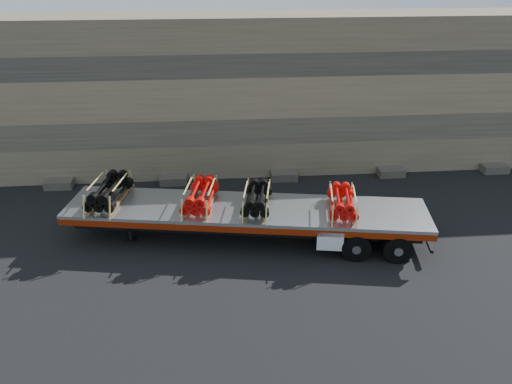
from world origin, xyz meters
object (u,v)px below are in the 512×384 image
bundle_front (109,192)px  bundle_midrear (257,199)px  bundle_midfront (200,196)px  bundle_rear (342,202)px  trailer (246,223)px

bundle_front → bundle_midrear: size_ratio=1.14×
bundle_midfront → bundle_rear: bundle_midfront is taller
bundle_midrear → trailer: bearing=180.0°
trailer → bundle_midfront: 1.90m
bundle_front → bundle_midfront: bundle_front is taller
bundle_front → bundle_rear: (8.15, -1.41, -0.05)m
bundle_front → bundle_midfront: (3.26, -0.56, -0.02)m
bundle_front → bundle_midfront: size_ratio=1.07×
bundle_midrear → bundle_rear: bundle_midrear is taller
trailer → bundle_rear: (3.31, -0.57, 0.98)m
bundle_midfront → trailer: bearing=0.0°
trailer → bundle_midfront: size_ratio=6.18×
trailer → bundle_midrear: bundle_midrear is taller
bundle_rear → trailer: bearing=180.0°
bundle_midfront → bundle_midrear: size_ratio=1.07×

